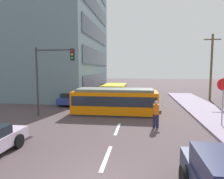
{
  "coord_description": "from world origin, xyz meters",
  "views": [
    {
      "loc": [
        1.33,
        -5.75,
        3.58
      ],
      "look_at": [
        -0.67,
        8.32,
        2.13
      ],
      "focal_mm": 32.5,
      "sensor_mm": 36.0,
      "label": 1
    }
  ],
  "objects_px": {
    "parked_sedan_mid": "(73,98)",
    "parked_sedan_furthest": "(101,87)",
    "city_bus": "(114,91)",
    "utility_pole_mid": "(211,66)",
    "stop_sign": "(223,92)",
    "traffic_light_mast": "(52,68)",
    "pedestrian_crossing": "(156,112)",
    "streetcar_tram": "(115,101)",
    "parked_sedan_far": "(93,91)"
  },
  "relations": [
    {
      "from": "city_bus",
      "to": "streetcar_tram",
      "type": "bearing_deg",
      "value": -82.38
    },
    {
      "from": "stop_sign",
      "to": "city_bus",
      "type": "bearing_deg",
      "value": 127.69
    },
    {
      "from": "streetcar_tram",
      "to": "stop_sign",
      "type": "distance_m",
      "value": 7.56
    },
    {
      "from": "parked_sedan_far",
      "to": "utility_pole_mid",
      "type": "bearing_deg",
      "value": -9.28
    },
    {
      "from": "city_bus",
      "to": "parked_sedan_far",
      "type": "bearing_deg",
      "value": 135.58
    },
    {
      "from": "parked_sedan_furthest",
      "to": "utility_pole_mid",
      "type": "distance_m",
      "value": 16.72
    },
    {
      "from": "parked_sedan_mid",
      "to": "parked_sedan_far",
      "type": "distance_m",
      "value": 6.96
    },
    {
      "from": "parked_sedan_far",
      "to": "stop_sign",
      "type": "relative_size",
      "value": 1.46
    },
    {
      "from": "parked_sedan_mid",
      "to": "parked_sedan_furthest",
      "type": "height_order",
      "value": "same"
    },
    {
      "from": "traffic_light_mast",
      "to": "pedestrian_crossing",
      "type": "bearing_deg",
      "value": -14.64
    },
    {
      "from": "city_bus",
      "to": "parked_sedan_furthest",
      "type": "distance_m",
      "value": 9.71
    },
    {
      "from": "streetcar_tram",
      "to": "city_bus",
      "type": "bearing_deg",
      "value": 97.62
    },
    {
      "from": "city_bus",
      "to": "parked_sedan_furthest",
      "type": "relative_size",
      "value": 1.12
    },
    {
      "from": "city_bus",
      "to": "parked_sedan_far",
      "type": "xyz_separation_m",
      "value": [
        -3.32,
        3.25,
        -0.39
      ]
    },
    {
      "from": "city_bus",
      "to": "stop_sign",
      "type": "height_order",
      "value": "stop_sign"
    },
    {
      "from": "pedestrian_crossing",
      "to": "utility_pole_mid",
      "type": "xyz_separation_m",
      "value": [
        6.91,
        11.98,
        2.95
      ]
    },
    {
      "from": "stop_sign",
      "to": "traffic_light_mast",
      "type": "bearing_deg",
      "value": 173.75
    },
    {
      "from": "stop_sign",
      "to": "utility_pole_mid",
      "type": "bearing_deg",
      "value": 75.63
    },
    {
      "from": "pedestrian_crossing",
      "to": "parked_sedan_furthest",
      "type": "distance_m",
      "value": 21.44
    },
    {
      "from": "parked_sedan_far",
      "to": "city_bus",
      "type": "bearing_deg",
      "value": -44.42
    },
    {
      "from": "streetcar_tram",
      "to": "traffic_light_mast",
      "type": "distance_m",
      "value": 5.42
    },
    {
      "from": "parked_sedan_far",
      "to": "traffic_light_mast",
      "type": "relative_size",
      "value": 0.81
    },
    {
      "from": "city_bus",
      "to": "utility_pole_mid",
      "type": "height_order",
      "value": "utility_pole_mid"
    },
    {
      "from": "parked_sedan_furthest",
      "to": "stop_sign",
      "type": "bearing_deg",
      "value": -59.79
    },
    {
      "from": "streetcar_tram",
      "to": "utility_pole_mid",
      "type": "height_order",
      "value": "utility_pole_mid"
    },
    {
      "from": "parked_sedan_far",
      "to": "traffic_light_mast",
      "type": "bearing_deg",
      "value": -91.0
    },
    {
      "from": "city_bus",
      "to": "traffic_light_mast",
      "type": "xyz_separation_m",
      "value": [
        -3.53,
        -9.09,
        2.61
      ]
    },
    {
      "from": "pedestrian_crossing",
      "to": "stop_sign",
      "type": "relative_size",
      "value": 0.58
    },
    {
      "from": "utility_pole_mid",
      "to": "parked_sedan_mid",
      "type": "bearing_deg",
      "value": -162.49
    },
    {
      "from": "traffic_light_mast",
      "to": "utility_pole_mid",
      "type": "xyz_separation_m",
      "value": [
        14.41,
        10.02,
        0.28
      ]
    },
    {
      "from": "streetcar_tram",
      "to": "utility_pole_mid",
      "type": "relative_size",
      "value": 0.89
    },
    {
      "from": "traffic_light_mast",
      "to": "utility_pole_mid",
      "type": "relative_size",
      "value": 0.69
    },
    {
      "from": "parked_sedan_far",
      "to": "utility_pole_mid",
      "type": "height_order",
      "value": "utility_pole_mid"
    },
    {
      "from": "parked_sedan_mid",
      "to": "stop_sign",
      "type": "relative_size",
      "value": 1.48
    },
    {
      "from": "parked_sedan_furthest",
      "to": "parked_sedan_mid",
      "type": "bearing_deg",
      "value": -91.97
    },
    {
      "from": "parked_sedan_mid",
      "to": "traffic_light_mast",
      "type": "bearing_deg",
      "value": -87.43
    },
    {
      "from": "utility_pole_mid",
      "to": "parked_sedan_far",
      "type": "bearing_deg",
      "value": 170.72
    },
    {
      "from": "parked_sedan_furthest",
      "to": "stop_sign",
      "type": "height_order",
      "value": "stop_sign"
    },
    {
      "from": "streetcar_tram",
      "to": "parked_sedan_far",
      "type": "distance_m",
      "value": 11.74
    },
    {
      "from": "parked_sedan_far",
      "to": "streetcar_tram",
      "type": "bearing_deg",
      "value": -68.3
    },
    {
      "from": "stop_sign",
      "to": "traffic_light_mast",
      "type": "xyz_separation_m",
      "value": [
        -11.52,
        1.26,
        1.42
      ]
    },
    {
      "from": "pedestrian_crossing",
      "to": "streetcar_tram",
      "type": "bearing_deg",
      "value": 131.0
    },
    {
      "from": "traffic_light_mast",
      "to": "utility_pole_mid",
      "type": "bearing_deg",
      "value": 34.79
    },
    {
      "from": "parked_sedan_mid",
      "to": "parked_sedan_far",
      "type": "bearing_deg",
      "value": 86.22
    },
    {
      "from": "city_bus",
      "to": "parked_sedan_far",
      "type": "relative_size",
      "value": 1.23
    },
    {
      "from": "pedestrian_crossing",
      "to": "stop_sign",
      "type": "xyz_separation_m",
      "value": [
        4.02,
        0.7,
        1.25
      ]
    },
    {
      "from": "pedestrian_crossing",
      "to": "parked_sedan_furthest",
      "type": "height_order",
      "value": "pedestrian_crossing"
    },
    {
      "from": "pedestrian_crossing",
      "to": "parked_sedan_furthest",
      "type": "bearing_deg",
      "value": 109.92
    },
    {
      "from": "traffic_light_mast",
      "to": "streetcar_tram",
      "type": "bearing_deg",
      "value": 17.43
    },
    {
      "from": "pedestrian_crossing",
      "to": "traffic_light_mast",
      "type": "bearing_deg",
      "value": 165.36
    }
  ]
}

